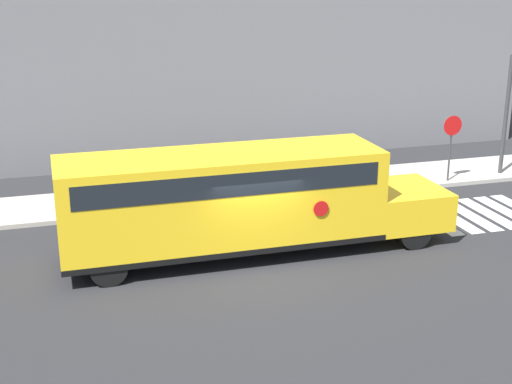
# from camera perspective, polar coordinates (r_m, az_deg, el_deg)

# --- Properties ---
(ground_plane) EXTENTS (60.00, 60.00, 0.00)m
(ground_plane) POSITION_cam_1_polar(r_m,az_deg,el_deg) (20.04, -0.05, -5.92)
(ground_plane) COLOR #28282B
(sidewalk_strip) EXTENTS (44.00, 3.00, 0.15)m
(sidewalk_strip) POSITION_cam_1_polar(r_m,az_deg,el_deg) (25.91, -4.15, -0.22)
(sidewalk_strip) COLOR #B2ADA3
(sidewalk_strip) RESTS_ON ground
(building_backdrop) EXTENTS (32.00, 4.00, 12.02)m
(building_backdrop) POSITION_cam_1_polar(r_m,az_deg,el_deg) (31.10, -7.10, 13.86)
(building_backdrop) COLOR slate
(building_backdrop) RESTS_ON ground
(crosswalk_stripes) EXTENTS (4.00, 3.20, 0.01)m
(crosswalk_stripes) POSITION_cam_1_polar(r_m,az_deg,el_deg) (25.23, 17.40, -1.69)
(crosswalk_stripes) COLOR white
(crosswalk_stripes) RESTS_ON ground
(school_bus) EXTENTS (11.39, 2.57, 3.05)m
(school_bus) POSITION_cam_1_polar(r_m,az_deg,el_deg) (20.23, -1.50, -0.41)
(school_bus) COLOR yellow
(school_bus) RESTS_ON ground
(stop_sign) EXTENTS (0.75, 0.10, 2.68)m
(stop_sign) POSITION_cam_1_polar(r_m,az_deg,el_deg) (27.83, 15.36, 4.13)
(stop_sign) COLOR #38383A
(stop_sign) RESTS_ON ground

